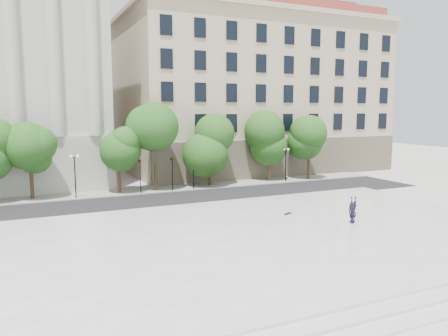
{
  "coord_description": "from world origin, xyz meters",
  "views": [
    {
      "loc": [
        -10.88,
        -21.57,
        8.59
      ],
      "look_at": [
        3.66,
        10.0,
        4.01
      ],
      "focal_mm": 35.0,
      "sensor_mm": 36.0,
      "label": 1
    }
  ],
  "objects_px": {
    "traffic_light_west": "(140,160)",
    "person_lying": "(352,220)",
    "traffic_light_east": "(172,158)",
    "skateboard": "(288,214)"
  },
  "relations": [
    {
      "from": "traffic_light_west",
      "to": "skateboard",
      "type": "relative_size",
      "value": 5.08
    },
    {
      "from": "traffic_light_west",
      "to": "person_lying",
      "type": "height_order",
      "value": "traffic_light_west"
    },
    {
      "from": "traffic_light_east",
      "to": "skateboard",
      "type": "relative_size",
      "value": 5.16
    },
    {
      "from": "traffic_light_west",
      "to": "person_lying",
      "type": "relative_size",
      "value": 2.12
    },
    {
      "from": "traffic_light_west",
      "to": "traffic_light_east",
      "type": "relative_size",
      "value": 0.98
    },
    {
      "from": "traffic_light_east",
      "to": "person_lying",
      "type": "bearing_deg",
      "value": -69.56
    },
    {
      "from": "traffic_light_west",
      "to": "skateboard",
      "type": "xyz_separation_m",
      "value": [
        8.0,
        -15.29,
        -3.11
      ]
    },
    {
      "from": "traffic_light_east",
      "to": "person_lying",
      "type": "xyz_separation_m",
      "value": [
        7.31,
        -19.62,
        -2.96
      ]
    },
    {
      "from": "traffic_light_east",
      "to": "skateboard",
      "type": "height_order",
      "value": "traffic_light_east"
    },
    {
      "from": "skateboard",
      "to": "traffic_light_east",
      "type": "bearing_deg",
      "value": 81.88
    }
  ]
}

